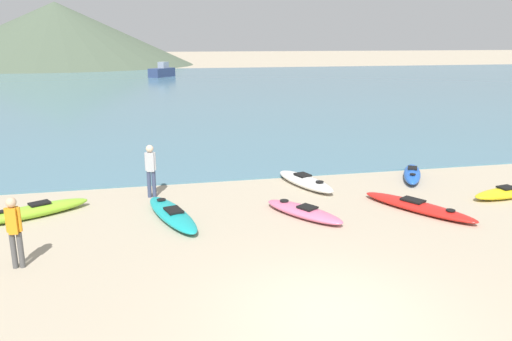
# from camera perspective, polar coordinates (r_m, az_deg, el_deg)

# --- Properties ---
(ground_plane) EXTENTS (400.00, 400.00, 0.00)m
(ground_plane) POSITION_cam_1_polar(r_m,az_deg,el_deg) (9.41, 8.97, -16.11)
(ground_plane) COLOR tan
(bay_water) EXTENTS (160.00, 70.00, 0.06)m
(bay_water) POSITION_cam_1_polar(r_m,az_deg,el_deg) (51.86, -9.31, 9.29)
(bay_water) COLOR teal
(bay_water) RESTS_ON ground_plane
(far_hill_midright) EXTENTS (50.51, 50.51, 11.58)m
(far_hill_midright) POSITION_cam_1_polar(r_m,az_deg,el_deg) (104.07, -21.77, 14.30)
(far_hill_midright) COLOR #4C5B47
(far_hill_midright) RESTS_ON ground_plane
(kayak_on_sand_0) EXTENTS (2.96, 1.99, 0.39)m
(kayak_on_sand_0) POSITION_cam_1_polar(r_m,az_deg,el_deg) (15.23, -23.98, -4.24)
(kayak_on_sand_0) COLOR #8CCC2D
(kayak_on_sand_0) RESTS_ON ground_plane
(kayak_on_sand_1) EXTENTS (1.59, 2.98, 0.39)m
(kayak_on_sand_1) POSITION_cam_1_polar(r_m,az_deg,el_deg) (16.87, 5.62, -1.22)
(kayak_on_sand_1) COLOR white
(kayak_on_sand_1) RESTS_ON ground_plane
(kayak_on_sand_2) EXTENTS (1.60, 3.40, 0.33)m
(kayak_on_sand_2) POSITION_cam_1_polar(r_m,az_deg,el_deg) (13.97, -9.59, -4.91)
(kayak_on_sand_2) COLOR teal
(kayak_on_sand_2) RESTS_ON ground_plane
(kayak_on_sand_3) EXTENTS (1.77, 2.55, 0.40)m
(kayak_on_sand_3) POSITION_cam_1_polar(r_m,az_deg,el_deg) (18.51, 17.42, -0.39)
(kayak_on_sand_3) COLOR blue
(kayak_on_sand_3) RESTS_ON ground_plane
(kayak_on_sand_4) EXTENTS (2.80, 1.16, 0.36)m
(kayak_on_sand_4) POSITION_cam_1_polar(r_m,az_deg,el_deg) (17.52, 26.93, -2.24)
(kayak_on_sand_4) COLOR yellow
(kayak_on_sand_4) RESTS_ON ground_plane
(kayak_on_sand_6) EXTENTS (2.37, 3.45, 0.31)m
(kayak_on_sand_6) POSITION_cam_1_polar(r_m,az_deg,el_deg) (15.14, 18.02, -3.93)
(kayak_on_sand_6) COLOR red
(kayak_on_sand_6) RESTS_ON ground_plane
(kayak_on_sand_7) EXTENTS (2.03, 2.66, 0.32)m
(kayak_on_sand_7) POSITION_cam_1_polar(r_m,az_deg,el_deg) (14.04, 5.46, -4.68)
(kayak_on_sand_7) COLOR #E5668C
(kayak_on_sand_7) RESTS_ON ground_plane
(person_near_foreground) EXTENTS (0.32, 0.23, 1.60)m
(person_near_foreground) POSITION_cam_1_polar(r_m,az_deg,el_deg) (11.84, -25.90, -5.94)
(person_near_foreground) COLOR #4C4C4C
(person_near_foreground) RESTS_ON ground_plane
(person_near_waterline) EXTENTS (0.34, 0.23, 1.67)m
(person_near_waterline) POSITION_cam_1_polar(r_m,az_deg,el_deg) (15.77, -11.95, 0.33)
(person_near_waterline) COLOR #384260
(person_near_waterline) RESTS_ON ground_plane
(moored_boat_0) EXTENTS (3.62, 4.00, 1.90)m
(moored_boat_0) POSITION_cam_1_polar(r_m,az_deg,el_deg) (67.43, -10.70, 11.05)
(moored_boat_0) COLOR navy
(moored_boat_0) RESTS_ON bay_water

